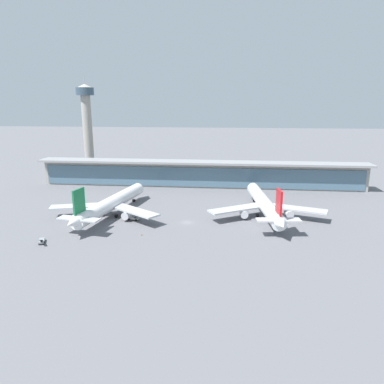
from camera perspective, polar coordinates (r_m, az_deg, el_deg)
ground_plane at (r=144.29m, az=-0.83°, el=-4.94°), size 1200.00×1200.00×0.00m
airliner_left_stand at (r=155.00m, az=-13.02°, el=-1.86°), size 49.35×64.83×17.31m
airliner_centre_stand at (r=153.81m, az=11.67°, el=-1.91°), size 49.69×65.00×17.31m
service_truck_near_nose_white at (r=148.93m, az=-9.38°, el=-4.20°), size 6.93×2.83×2.70m
service_truck_under_wing_blue at (r=138.98m, az=13.90°, el=-5.75°), size 2.89×3.33×2.05m
service_truck_mid_apron_grey at (r=134.05m, az=-23.15°, el=-7.27°), size 4.10×6.74×2.70m
terminal_building at (r=204.78m, az=1.35°, el=3.03°), size 189.21×12.80×15.20m
control_tower at (r=257.28m, az=-16.62°, el=10.94°), size 12.00×12.00×65.14m
safety_cone_alpha at (r=132.00m, az=-8.12°, el=-6.79°), size 0.62×0.62×0.70m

